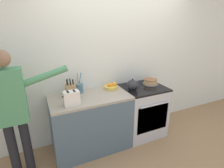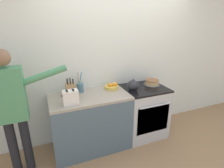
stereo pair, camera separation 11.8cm
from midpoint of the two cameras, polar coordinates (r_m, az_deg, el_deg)
name	(u,v)px [view 1 (the left image)]	position (r m, az deg, el deg)	size (l,w,h in m)	color
ground_plane	(136,146)	(3.03, 6.72, -19.60)	(16.00, 16.00, 0.00)	#93704C
wall_back	(119,60)	(2.98, 1.21, 7.84)	(8.00, 0.04, 2.60)	silver
counter_cabinet	(91,122)	(2.79, -8.10, -12.32)	(1.17, 0.63, 0.88)	#4C6070
stove_range	(142,110)	(3.14, 8.68, -8.51)	(0.71, 0.66, 0.88)	#B7BABF
layer_cake	(150,82)	(3.09, 11.39, 0.67)	(0.28, 0.28, 0.09)	#4C4C51
tea_kettle	(133,85)	(2.79, 5.54, -0.33)	(0.23, 0.19, 0.19)	#232328
knife_block	(71,90)	(2.60, -14.65, -1.96)	(0.13, 0.15, 0.28)	tan
utensil_crock	(80,88)	(2.72, -11.71, -1.27)	(0.10, 0.10, 0.32)	#477084
fruit_bowl	(111,87)	(2.83, -1.46, -0.89)	(0.22, 0.22, 0.11)	gold
toaster	(72,98)	(2.34, -14.50, -4.51)	(0.22, 0.12, 0.20)	silver
person_baker	(12,107)	(2.37, -31.05, -6.46)	(0.93, 0.20, 1.64)	black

